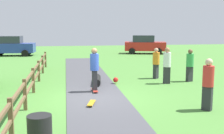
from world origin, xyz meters
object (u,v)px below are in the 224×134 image
bystander_red (208,82)px  bystander_green (190,64)px  bystander_orange (156,62)px  parked_car_red (145,44)px  trash_bin (40,134)px  bystander_white (167,64)px  skater_riding (94,67)px  skateboard_loose (91,103)px  parked_car_blue (12,46)px  skater_fallen (98,80)px

bystander_red → bystander_green: (1.59, 4.88, -0.07)m
bystander_orange → parked_car_red: bearing=76.6°
trash_bin → bystander_white: bearing=51.3°
skater_riding → bystander_green: 5.38m
skater_riding → bystander_red: size_ratio=1.07×
parked_car_red → skateboard_loose: bearing=-111.6°
bystander_white → parked_car_blue: (-10.17, 15.12, -0.06)m
parked_car_blue → bystander_orange: bearing=-53.7°
trash_bin → bystander_red: size_ratio=0.50×
skateboard_loose → parked_car_blue: parked_car_blue is taller
bystander_green → bystander_orange: bearing=142.9°
bystander_white → skater_fallen: bearing=172.1°
skater_riding → bystander_orange: (3.68, 2.67, -0.18)m
skater_fallen → bystander_orange: 3.52m
bystander_green → parked_car_red: (1.80, 14.81, 0.02)m
bystander_orange → parked_car_red: parked_car_red is taller
bystander_orange → skateboard_loose: bearing=-130.3°
parked_car_blue → skater_fallen: bearing=-65.2°
bystander_red → skater_fallen: bearing=122.4°
bystander_white → parked_car_red: 15.46m
skateboard_loose → skater_fallen: bearing=79.5°
bystander_orange → parked_car_blue: (-10.07, 13.68, 0.03)m
bystander_orange → bystander_red: bystander_red is taller
skateboard_loose → bystander_green: bystander_green is taller
skater_riding → parked_car_red: 17.78m
skateboard_loose → bystander_white: (4.11, 3.29, 0.93)m
skateboard_loose → parked_car_blue: 19.40m
parked_car_blue → bystander_white: bearing=-56.1°
skater_fallen → parked_car_blue: (-6.76, 14.65, 0.76)m
skateboard_loose → bystander_green: size_ratio=0.49×
trash_bin → skater_fallen: 7.82m
bystander_red → bystander_green: size_ratio=1.06×
skater_riding → bystander_white: 3.98m
skateboard_loose → bystander_orange: bystander_orange is taller
bystander_white → parked_car_red: size_ratio=0.41×
trash_bin → parked_car_blue: 22.61m
trash_bin → parked_car_red: parked_car_red is taller
trash_bin → bystander_green: bystander_green is taller
bystander_red → parked_car_blue: parked_car_blue is taller
trash_bin → parked_car_red: size_ratio=0.20×
bystander_red → bystander_white: size_ratio=0.98×
bystander_red → parked_car_red: bearing=80.2°
trash_bin → bystander_orange: 10.12m
bystander_orange → bystander_green: size_ratio=1.00×
bystander_orange → bystander_red: bearing=-91.1°
trash_bin → bystander_orange: size_ratio=0.53×
skater_riding → skateboard_loose: skater_riding is taller
bystander_green → parked_car_blue: size_ratio=0.40×
skater_fallen → bystander_green: bystander_green is taller
skateboard_loose → parked_car_red: parked_car_red is taller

